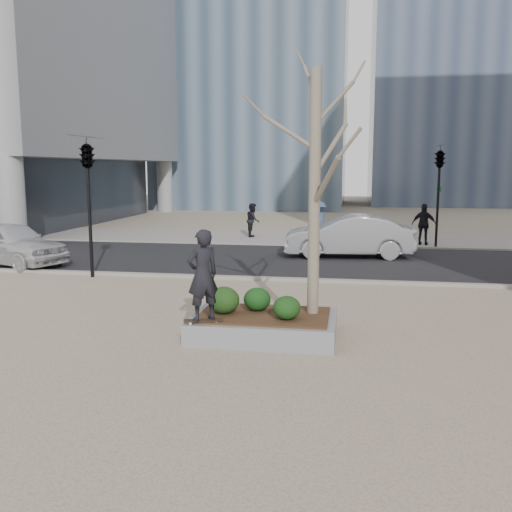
% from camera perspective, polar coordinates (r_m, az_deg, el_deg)
% --- Properties ---
extents(ground, '(120.00, 120.00, 0.00)m').
position_cam_1_polar(ground, '(12.31, -3.87, -7.82)').
color(ground, tan).
rests_on(ground, ground).
extents(street, '(60.00, 8.00, 0.02)m').
position_cam_1_polar(street, '(21.92, 2.16, -0.38)').
color(street, black).
rests_on(street, ground).
extents(far_sidewalk, '(60.00, 6.00, 0.02)m').
position_cam_1_polar(far_sidewalk, '(28.81, 3.95, 1.83)').
color(far_sidewalk, gray).
rests_on(far_sidewalk, ground).
extents(planter, '(3.00, 2.00, 0.45)m').
position_cam_1_polar(planter, '(12.06, 0.78, -7.04)').
color(planter, gray).
rests_on(planter, ground).
extents(planter_mulch, '(2.70, 1.70, 0.04)m').
position_cam_1_polar(planter_mulch, '(11.99, 0.78, -5.91)').
color(planter_mulch, '#382314').
rests_on(planter_mulch, planter).
extents(sycamore_tree, '(2.80, 2.80, 6.60)m').
position_cam_1_polar(sycamore_tree, '(11.79, 5.93, 10.09)').
color(sycamore_tree, gray).
rests_on(sycamore_tree, planter_mulch).
extents(shrub_left, '(0.67, 0.67, 0.57)m').
position_cam_1_polar(shrub_left, '(12.00, -3.26, -4.43)').
color(shrub_left, black).
rests_on(shrub_left, planter_mulch).
extents(shrub_middle, '(0.58, 0.58, 0.50)m').
position_cam_1_polar(shrub_middle, '(12.22, 0.12, -4.34)').
color(shrub_middle, '#113410').
rests_on(shrub_middle, planter_mulch).
extents(shrub_right, '(0.56, 0.56, 0.48)m').
position_cam_1_polar(shrub_right, '(11.54, 3.10, -5.19)').
color(shrub_right, black).
rests_on(shrub_right, planter_mulch).
extents(skateboard, '(0.80, 0.41, 0.08)m').
position_cam_1_polar(skateboard, '(11.47, -5.29, -6.55)').
color(skateboard, black).
rests_on(skateboard, planter).
extents(skateboarder, '(0.78, 0.76, 1.81)m').
position_cam_1_polar(skateboarder, '(11.26, -5.36, -1.91)').
color(skateboarder, black).
rests_on(skateboarder, skateboard).
extents(police_car, '(5.01, 3.34, 1.58)m').
position_cam_1_polar(police_car, '(22.45, -23.39, 1.18)').
color(police_car, silver).
rests_on(police_car, street).
extents(car_silver, '(5.16, 2.18, 1.66)m').
position_cam_1_polar(car_silver, '(22.75, 9.22, 1.98)').
color(car_silver, '#92959A').
rests_on(car_silver, street).
extents(pedestrian_a, '(0.77, 0.92, 1.71)m').
position_cam_1_polar(pedestrian_a, '(29.04, -0.32, 3.63)').
color(pedestrian_a, black).
rests_on(pedestrian_a, far_sidewalk).
extents(pedestrian_b, '(0.77, 1.25, 1.86)m').
position_cam_1_polar(pedestrian_b, '(27.94, 6.38, 3.52)').
color(pedestrian_b, '#394967').
rests_on(pedestrian_b, far_sidewalk).
extents(pedestrian_c, '(1.18, 0.74, 1.87)m').
position_cam_1_polar(pedestrian_c, '(27.04, 16.45, 3.05)').
color(pedestrian_c, black).
rests_on(pedestrian_c, far_sidewalk).
extents(traffic_light_near, '(0.60, 2.48, 4.50)m').
position_cam_1_polar(traffic_light_near, '(19.00, -16.33, 4.65)').
color(traffic_light_near, black).
rests_on(traffic_light_near, ground).
extents(traffic_light_far, '(0.60, 2.48, 4.50)m').
position_cam_1_polar(traffic_light_far, '(26.36, 17.75, 5.66)').
color(traffic_light_far, black).
rests_on(traffic_light_far, ground).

